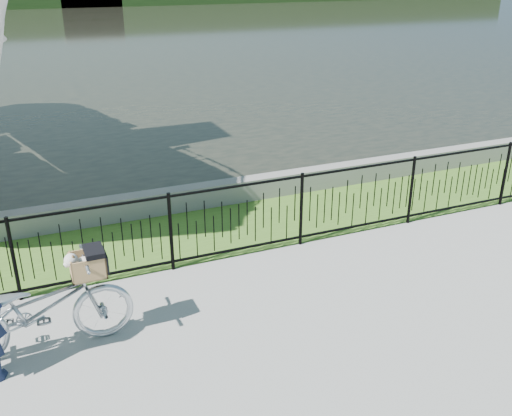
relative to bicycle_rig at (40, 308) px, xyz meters
name	(u,v)px	position (x,y,z in m)	size (l,w,h in m)	color
ground	(287,312)	(2.78, -0.40, -0.53)	(120.00, 120.00, 0.00)	gray
grass_strip	(217,229)	(2.78, 2.20, -0.53)	(60.00, 2.00, 0.01)	#456F22
water	(51,35)	(2.78, 32.60, -0.53)	(120.00, 120.00, 0.00)	black
quay_wall	(197,197)	(2.78, 3.20, -0.33)	(60.00, 0.30, 0.40)	gray
fence	(239,220)	(2.78, 1.20, 0.04)	(14.00, 0.06, 1.15)	black
bicycle_rig	(40,308)	(0.00, 0.00, 0.00)	(1.99, 0.70, 1.14)	silver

